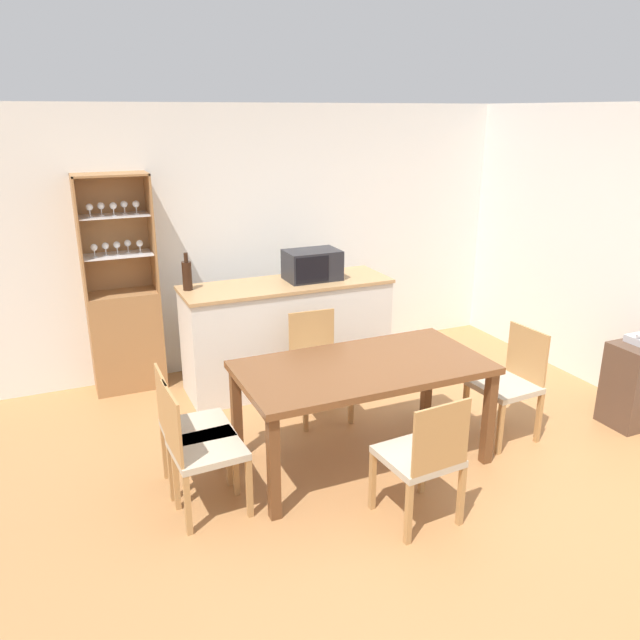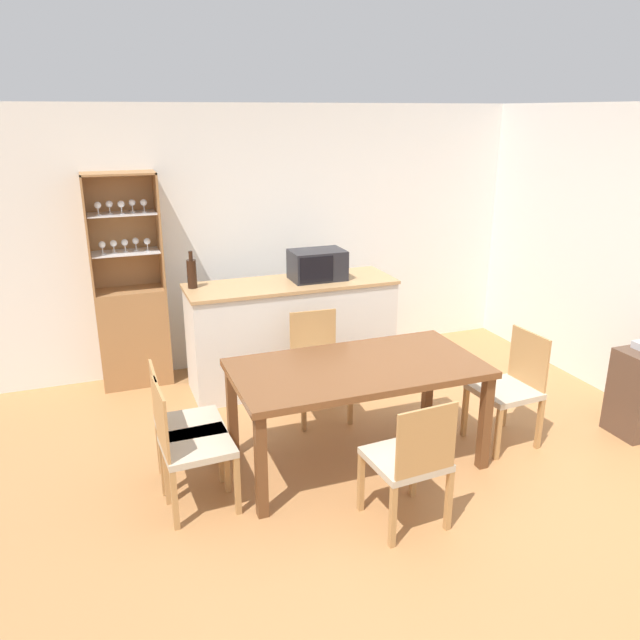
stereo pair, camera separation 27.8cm
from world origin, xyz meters
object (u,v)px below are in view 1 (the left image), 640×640
(dining_chair_side_left_near, at_px, (200,449))
(dining_chair_head_far, at_px, (318,365))
(dining_table, at_px, (363,375))
(wine_bottle, at_px, (187,275))
(dining_chair_side_right_near, at_px, (509,383))
(display_cabinet, at_px, (125,325))
(dining_chair_side_left_far, at_px, (190,429))
(microwave, at_px, (312,265))
(side_cabinet, at_px, (640,383))
(dining_chair_head_near, at_px, (422,457))

(dining_chair_side_left_near, bearing_deg, dining_chair_head_far, 124.51)
(dining_table, height_order, wine_bottle, wine_bottle)
(wine_bottle, bearing_deg, dining_chair_side_right_near, -40.08)
(display_cabinet, bearing_deg, dining_chair_side_left_far, -85.05)
(dining_table, bearing_deg, microwave, 80.35)
(side_cabinet, bearing_deg, dining_chair_side_left_far, 171.53)
(dining_table, bearing_deg, dining_chair_head_near, -89.77)
(dining_table, distance_m, microwave, 1.60)
(dining_chair_head_near, distance_m, side_cabinet, 2.40)
(display_cabinet, bearing_deg, microwave, -17.55)
(microwave, bearing_deg, wine_bottle, 174.54)
(dining_chair_head_far, bearing_deg, dining_chair_side_left_near, 41.03)
(dining_table, xyz_separation_m, dining_chair_side_left_far, (-1.22, 0.14, -0.23))
(dining_table, height_order, dining_chair_side_right_near, dining_chair_side_right_near)
(wine_bottle, bearing_deg, side_cabinet, -31.98)
(dining_chair_head_far, relative_size, microwave, 1.79)
(dining_chair_head_far, bearing_deg, side_cabinet, 156.74)
(display_cabinet, height_order, dining_table, display_cabinet)
(dining_table, height_order, side_cabinet, dining_table)
(dining_chair_side_left_near, bearing_deg, wine_bottle, 165.82)
(side_cabinet, bearing_deg, display_cabinet, 147.04)
(microwave, distance_m, side_cabinet, 2.96)
(dining_table, distance_m, wine_bottle, 1.90)
(dining_chair_head_far, height_order, dining_chair_head_near, same)
(dining_chair_side_left_near, bearing_deg, dining_chair_side_left_far, 177.04)
(display_cabinet, distance_m, dining_chair_side_left_far, 1.92)
(dining_chair_side_left_far, bearing_deg, dining_chair_side_left_near, 0.07)
(dining_chair_side_right_near, relative_size, wine_bottle, 2.67)
(display_cabinet, relative_size, dining_chair_head_far, 2.24)
(dining_table, xyz_separation_m, wine_bottle, (-0.87, 1.63, 0.44))
(dining_chair_side_left_far, xyz_separation_m, side_cabinet, (3.59, -0.54, -0.10))
(dining_chair_side_left_near, xyz_separation_m, microwave, (1.48, 1.66, 0.68))
(dining_chair_side_left_near, bearing_deg, dining_table, 93.62)
(wine_bottle, bearing_deg, dining_table, -61.80)
(dining_chair_side_left_far, bearing_deg, dining_chair_head_near, 52.65)
(dining_table, height_order, dining_chair_side_left_far, dining_chair_side_left_far)
(wine_bottle, relative_size, side_cabinet, 0.47)
(microwave, xyz_separation_m, wine_bottle, (-1.13, 0.11, -0.00))
(display_cabinet, height_order, dining_chair_side_right_near, display_cabinet)
(display_cabinet, bearing_deg, dining_chair_side_left_near, -85.68)
(dining_chair_head_far, bearing_deg, dining_table, 93.33)
(dining_table, relative_size, wine_bottle, 5.37)
(display_cabinet, height_order, microwave, display_cabinet)
(display_cabinet, distance_m, wine_bottle, 0.84)
(dining_chair_head_near, xyz_separation_m, wine_bottle, (-0.88, 2.43, 0.68))
(dining_table, bearing_deg, display_cabinet, 124.23)
(dining_chair_side_left_far, relative_size, dining_chair_side_right_near, 1.00)
(dining_chair_side_left_near, height_order, microwave, microwave)
(dining_table, distance_m, dining_chair_side_left_far, 1.25)
(display_cabinet, distance_m, dining_chair_side_right_near, 3.40)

